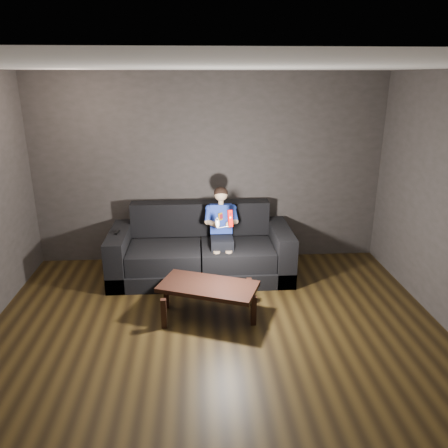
{
  "coord_description": "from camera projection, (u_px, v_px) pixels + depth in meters",
  "views": [
    {
      "loc": [
        -0.19,
        -3.66,
        2.63
      ],
      "look_at": [
        0.15,
        1.55,
        0.85
      ],
      "focal_mm": 35.0,
      "sensor_mm": 36.0,
      "label": 1
    }
  ],
  "objects": [
    {
      "name": "ceiling",
      "position": [
        218.0,
        66.0,
        3.45
      ],
      "size": [
        5.0,
        5.0,
        0.02
      ],
      "primitive_type": "cube",
      "color": "white",
      "rests_on": "back_wall"
    },
    {
      "name": "floor",
      "position": [
        219.0,
        356.0,
        4.32
      ],
      "size": [
        5.0,
        5.0,
        0.0
      ],
      "primitive_type": "plane",
      "color": "black",
      "rests_on": "ground"
    },
    {
      "name": "sofa",
      "position": [
        201.0,
        254.0,
        6.0
      ],
      "size": [
        2.44,
        1.05,
        0.94
      ],
      "color": "black",
      "rests_on": "floor"
    },
    {
      "name": "back_wall",
      "position": [
        209.0,
        170.0,
        6.24
      ],
      "size": [
        5.0,
        0.04,
        2.7
      ],
      "primitive_type": "cube",
      "color": "#35312E",
      "rests_on": "ground"
    },
    {
      "name": "wii_remote_red",
      "position": [
        230.0,
        218.0,
        5.34
      ],
      "size": [
        0.07,
        0.09,
        0.21
      ],
      "color": "red",
      "rests_on": "child"
    },
    {
      "name": "wii_remote_black",
      "position": [
        117.0,
        232.0,
        5.73
      ],
      "size": [
        0.05,
        0.14,
        0.03
      ],
      "color": "black",
      "rests_on": "sofa"
    },
    {
      "name": "child",
      "position": [
        221.0,
        224.0,
        5.8
      ],
      "size": [
        0.44,
        0.54,
        1.08
      ],
      "color": "black",
      "rests_on": "sofa"
    },
    {
      "name": "nunchuk_white",
      "position": [
        217.0,
        223.0,
        5.36
      ],
      "size": [
        0.07,
        0.09,
        0.14
      ],
      "color": "white",
      "rests_on": "child"
    },
    {
      "name": "coffee_table",
      "position": [
        208.0,
        289.0,
        4.94
      ],
      "size": [
        1.21,
        0.89,
        0.39
      ],
      "color": "black",
      "rests_on": "floor"
    }
  ]
}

